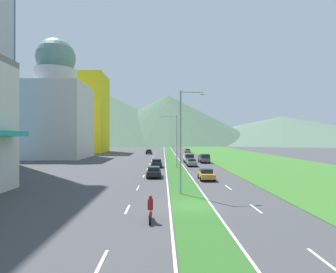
{
  "coord_description": "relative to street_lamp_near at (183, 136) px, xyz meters",
  "views": [
    {
      "loc": [
        -2.3,
        -23.38,
        5.69
      ],
      "look_at": [
        -1.0,
        47.86,
        5.87
      ],
      "focal_mm": 30.17,
      "sensor_mm": 36.0,
      "label": 1
    }
  ],
  "objects": [
    {
      "name": "ground_plane",
      "position": [
        0.29,
        -4.62,
        -5.85
      ],
      "size": [
        600.0,
        600.0,
        0.0
      ],
      "primitive_type": "plane",
      "color": "#424244"
    },
    {
      "name": "grass_median",
      "position": [
        0.29,
        55.38,
        -5.82
      ],
      "size": [
        3.2,
        240.0,
        0.06
      ],
      "primitive_type": "cube",
      "color": "#2D6023",
      "rests_on": "ground_plane"
    },
    {
      "name": "grass_verge_right",
      "position": [
        20.89,
        55.38,
        -5.82
      ],
      "size": [
        24.0,
        240.0,
        0.06
      ],
      "primitive_type": "cube",
      "color": "#387028",
      "rests_on": "ground_plane"
    },
    {
      "name": "lane_dash_left_1",
      "position": [
        -4.81,
        -15.16,
        -5.84
      ],
      "size": [
        0.16,
        2.8,
        0.01
      ],
      "primitive_type": "cube",
      "color": "silver",
      "rests_on": "ground_plane"
    },
    {
      "name": "lane_dash_left_2",
      "position": [
        -4.81,
        -5.7,
        -5.84
      ],
      "size": [
        0.16,
        2.8,
        0.01
      ],
      "primitive_type": "cube",
      "color": "silver",
      "rests_on": "ground_plane"
    },
    {
      "name": "lane_dash_left_3",
      "position": [
        -4.81,
        3.76,
        -5.84
      ],
      "size": [
        0.16,
        2.8,
        0.01
      ],
      "primitive_type": "cube",
      "color": "silver",
      "rests_on": "ground_plane"
    },
    {
      "name": "lane_dash_left_4",
      "position": [
        -4.81,
        13.21,
        -5.84
      ],
      "size": [
        0.16,
        2.8,
        0.01
      ],
      "primitive_type": "cube",
      "color": "silver",
      "rests_on": "ground_plane"
    },
    {
      "name": "lane_dash_left_5",
      "position": [
        -4.81,
        22.67,
        -5.84
      ],
      "size": [
        0.16,
        2.8,
        0.01
      ],
      "primitive_type": "cube",
      "color": "silver",
      "rests_on": "ground_plane"
    },
    {
      "name": "lane_dash_left_6",
      "position": [
        -4.81,
        32.13,
        -5.84
      ],
      "size": [
        0.16,
        2.8,
        0.01
      ],
      "primitive_type": "cube",
      "color": "silver",
      "rests_on": "ground_plane"
    },
    {
      "name": "lane_dash_left_7",
      "position": [
        -4.81,
        41.58,
        -5.84
      ],
      "size": [
        0.16,
        2.8,
        0.01
      ],
      "primitive_type": "cube",
      "color": "silver",
      "rests_on": "ground_plane"
    },
    {
      "name": "lane_dash_left_8",
      "position": [
        -4.81,
        51.04,
        -5.84
      ],
      "size": [
        0.16,
        2.8,
        0.01
      ],
      "primitive_type": "cube",
      "color": "silver",
      "rests_on": "ground_plane"
    },
    {
      "name": "lane_dash_left_9",
      "position": [
        -4.81,
        60.5,
        -5.84
      ],
      "size": [
        0.16,
        2.8,
        0.01
      ],
      "primitive_type": "cube",
      "color": "silver",
      "rests_on": "ground_plane"
    },
    {
      "name": "lane_dash_left_10",
      "position": [
        -4.81,
        69.96,
        -5.84
      ],
      "size": [
        0.16,
        2.8,
        0.01
      ],
      "primitive_type": "cube",
      "color": "silver",
      "rests_on": "ground_plane"
    },
    {
      "name": "lane_dash_left_11",
      "position": [
        -4.81,
        79.41,
        -5.84
      ],
      "size": [
        0.16,
        2.8,
        0.01
      ],
      "primitive_type": "cube",
      "color": "silver",
      "rests_on": "ground_plane"
    },
    {
      "name": "lane_dash_left_12",
      "position": [
        -4.81,
        88.87,
        -5.84
      ],
      "size": [
        0.16,
        2.8,
        0.01
      ],
      "primitive_type": "cube",
      "color": "silver",
      "rests_on": "ground_plane"
    },
    {
      "name": "lane_dash_right_1",
      "position": [
        5.39,
        -15.16,
        -5.84
      ],
      "size": [
        0.16,
        2.8,
        0.01
      ],
      "primitive_type": "cube",
      "color": "silver",
      "rests_on": "ground_plane"
    },
    {
      "name": "lane_dash_right_2",
      "position": [
        5.39,
        -5.7,
        -5.84
      ],
      "size": [
        0.16,
        2.8,
        0.01
      ],
      "primitive_type": "cube",
      "color": "silver",
      "rests_on": "ground_plane"
    },
    {
      "name": "lane_dash_right_3",
      "position": [
        5.39,
        3.76,
        -5.84
      ],
      "size": [
        0.16,
        2.8,
        0.01
      ],
      "primitive_type": "cube",
      "color": "silver",
      "rests_on": "ground_plane"
    },
    {
      "name": "lane_dash_right_4",
      "position": [
        5.39,
        13.21,
        -5.84
      ],
      "size": [
        0.16,
        2.8,
        0.01
      ],
      "primitive_type": "cube",
      "color": "silver",
      "rests_on": "ground_plane"
    },
    {
      "name": "lane_dash_right_5",
      "position": [
        5.39,
        22.67,
        -5.84
      ],
      "size": [
        0.16,
        2.8,
        0.01
      ],
      "primitive_type": "cube",
      "color": "silver",
      "rests_on": "ground_plane"
    },
    {
      "name": "lane_dash_right_6",
      "position": [
        5.39,
        32.13,
        -5.84
      ],
      "size": [
        0.16,
        2.8,
        0.01
      ],
      "primitive_type": "cube",
      "color": "silver",
      "rests_on": "ground_plane"
    },
    {
      "name": "lane_dash_right_7",
      "position": [
        5.39,
        41.58,
        -5.84
      ],
      "size": [
        0.16,
        2.8,
        0.01
      ],
      "primitive_type": "cube",
      "color": "silver",
      "rests_on": "ground_plane"
    },
    {
      "name": "lane_dash_right_8",
      "position": [
        5.39,
        51.04,
        -5.84
      ],
      "size": [
        0.16,
        2.8,
        0.01
      ],
      "primitive_type": "cube",
      "color": "silver",
      "rests_on": "ground_plane"
    },
    {
      "name": "lane_dash_right_9",
      "position": [
        5.39,
        60.5,
        -5.84
      ],
      "size": [
        0.16,
        2.8,
        0.01
      ],
      "primitive_type": "cube",
      "color": "silver",
      "rests_on": "ground_plane"
    },
    {
      "name": "lane_dash_right_10",
      "position": [
        5.39,
        69.96,
        -5.84
      ],
      "size": [
        0.16,
        2.8,
        0.01
      ],
      "primitive_type": "cube",
      "color": "silver",
      "rests_on": "ground_plane"
    },
    {
      "name": "lane_dash_right_11",
      "position": [
        5.39,
        79.41,
        -5.84
      ],
      "size": [
        0.16,
        2.8,
        0.01
      ],
      "primitive_type": "cube",
      "color": "silver",
      "rests_on": "ground_plane"
    },
    {
      "name": "lane_dash_right_12",
      "position": [
        5.39,
        88.87,
        -5.84
      ],
      "size": [
        0.16,
        2.8,
        0.01
      ],
      "primitive_type": "cube",
      "color": "silver",
      "rests_on": "ground_plane"
    },
    {
      "name": "edge_line_median_left",
      "position": [
        -1.46,
        55.38,
        -5.84
      ],
      "size": [
        0.16,
        240.0,
        0.01
      ],
      "primitive_type": "cube",
      "color": "silver",
      "rests_on": "ground_plane"
    },
    {
      "name": "edge_line_median_right",
      "position": [
        2.04,
        55.38,
        -5.84
      ],
      "size": [
        0.16,
        240.0,
        0.01
      ],
      "primitive_type": "cube",
      "color": "silver",
      "rests_on": "ground_plane"
    },
    {
      "name": "domed_building",
      "position": [
        -31.27,
        49.5,
        7.8
      ],
      "size": [
        16.62,
        16.62,
        32.63
      ],
      "color": "beige",
      "rests_on": "ground_plane"
    },
    {
      "name": "midrise_colored",
      "position": [
        -32.07,
        79.43,
        8.8
      ],
      "size": [
        16.57,
        16.57,
        29.3
      ],
      "primitive_type": "cube",
      "color": "yellow",
      "rests_on": "ground_plane"
    },
    {
      "name": "hill_far_left",
      "position": [
        -51.68,
        219.7,
        15.93
      ],
      "size": [
        184.33,
        184.33,
        43.56
      ],
      "primitive_type": "cone",
      "color": "#47664C",
      "rests_on": "ground_plane"
    },
    {
      "name": "hill_far_center",
      "position": [
        2.33,
        217.13,
        15.3
      ],
      "size": [
        162.13,
        162.13,
        42.29
      ],
      "primitive_type": "cone",
      "color": "#47664C",
      "rests_on": "ground_plane"
    },
    {
      "name": "hill_far_right",
      "position": [
        110.88,
        237.92,
        6.94
      ],
      "size": [
        239.23,
        239.23,
        25.57
      ],
      "primitive_type": "cone",
      "color": "#516B56",
      "rests_on": "ground_plane"
    },
    {
      "name": "street_lamp_near",
      "position": [
        0.0,
        0.0,
        0.0
      ],
      "size": [
        2.63,
        0.42,
        10.34
      ],
      "color": "#99999E",
      "rests_on": "ground_plane"
    },
    {
      "name": "street_lamp_mid",
      "position": [
        0.22,
        24.37,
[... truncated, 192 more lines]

